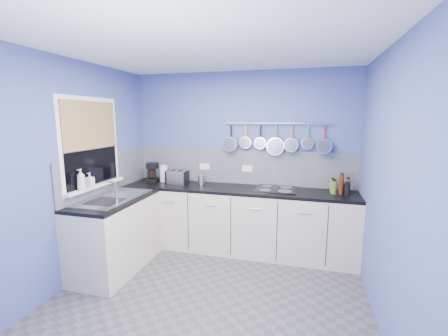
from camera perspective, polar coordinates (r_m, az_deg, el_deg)
The scene contains 41 objects.
floor at distance 3.43m, azimuth -2.73°, elevation -23.46°, with size 3.20×3.00×0.02m, color #47474C.
ceiling at distance 2.94m, azimuth -3.16°, elevation 22.31°, with size 3.20×3.00×0.02m, color white.
wall_back at distance 4.38m, azimuth 3.26°, elevation 1.59°, with size 3.20×0.02×2.50m, color #445096.
wall_front at distance 1.64m, azimuth -20.15°, elevation -13.04°, with size 3.20×0.02×2.50m, color #445096.
wall_left at distance 3.76m, azimuth -26.93°, elevation -0.80°, with size 0.02×3.00×2.50m, color #445096.
wall_right at distance 2.88m, azimuth 29.17°, elevation -3.89°, with size 0.02×3.00×2.50m, color #445096.
backsplash_back at distance 4.37m, azimuth 3.19°, elevation 0.25°, with size 3.20×0.02×0.50m, color #9497A2.
backsplash_left at distance 4.22m, azimuth -21.17°, elevation -0.74°, with size 0.02×1.80×0.50m, color #9497A2.
cabinet_run_back at distance 4.28m, azimuth 2.27°, elevation -9.93°, with size 3.20×0.60×0.86m, color beige.
worktop_back at distance 4.15m, azimuth 2.31°, elevation -4.06°, with size 3.20×0.60×0.04m, color black.
cabinet_run_left at distance 4.01m, azimuth -19.73°, elevation -11.88°, with size 0.60×1.20×0.86m, color beige.
worktop_left at distance 3.87m, azimuth -20.11°, elevation -5.66°, with size 0.60×1.20×0.04m, color black.
window_frame at distance 3.93m, azimuth -23.96°, elevation 4.24°, with size 0.01×1.00×1.10m, color white.
window_glass at distance 3.92m, azimuth -23.90°, elevation 4.24°, with size 0.01×0.90×1.00m, color black.
bamboo_blind at distance 3.91m, azimuth -24.04°, elevation 7.53°, with size 0.01×0.90×0.55m, color tan.
window_sill at distance 3.98m, azimuth -23.17°, elevation -3.14°, with size 0.10×0.98×0.03m, color white.
sink_unit at distance 3.87m, azimuth -20.13°, elevation -5.32°, with size 0.50×0.95×0.01m, color silver.
mixer_tap at distance 3.60m, azimuth -19.81°, elevation -4.31°, with size 0.12×0.08×0.26m, color silver, non-canonical shape.
socket_left at distance 4.51m, azimuth -3.70°, elevation 0.28°, with size 0.15×0.01×0.09m, color white.
socket_right at distance 4.34m, azimuth 4.44°, elevation -0.10°, with size 0.15×0.01×0.09m, color white.
pot_rail at distance 4.20m, azimuth 9.92°, elevation 8.38°, with size 0.02×0.02×1.45m, color silver.
soap_bottle_a at distance 3.75m, azimuth -25.56°, elevation -1.98°, with size 0.09×0.09×0.24m, color white.
soap_bottle_b at distance 3.86m, azimuth -24.17°, elevation -2.08°, with size 0.08×0.08×0.17m, color white.
paper_towel at distance 4.60m, azimuth -11.40°, elevation -1.02°, with size 0.11×0.11×0.25m, color white.
coffee_maker at distance 4.65m, azimuth -13.53°, elevation -0.79°, with size 0.16×0.18×0.28m, color black, non-canonical shape.
toaster at distance 4.45m, azimuth -8.90°, elevation -1.72°, with size 0.30×0.17×0.19m, color silver.
canister at distance 4.38m, azimuth -4.33°, elevation -2.17°, with size 0.09×0.09×0.13m, color silver.
hob at distance 4.10m, azimuth 9.83°, elevation -3.98°, with size 0.54×0.47×0.01m, color black.
pan_0 at distance 4.30m, azimuth 1.34°, elevation 5.89°, with size 0.21×0.09×0.40m, color silver, non-canonical shape.
pan_1 at distance 4.26m, azimuth 4.13°, elevation 6.11°, with size 0.17×0.05×0.36m, color silver, non-canonical shape.
pan_2 at distance 4.22m, azimuth 6.96°, elevation 6.03°, with size 0.17×0.07×0.36m, color silver, non-canonical shape.
pan_3 at distance 4.20m, azimuth 9.82°, elevation 5.40°, with size 0.25×0.07×0.44m, color silver, non-canonical shape.
pan_4 at distance 4.18m, azimuth 12.73°, elevation 5.66°, with size 0.19×0.09×0.38m, color silver, non-canonical shape.
pan_5 at distance 4.18m, azimuth 15.66°, elevation 5.80°, with size 0.15×0.05×0.34m, color silver, non-canonical shape.
pan_6 at distance 4.18m, azimuth 18.55°, elevation 5.36°, with size 0.20×0.13×0.39m, color silver, non-canonical shape.
condiment_0 at distance 4.17m, azimuth 22.42°, elevation -3.14°, with size 0.06×0.06×0.18m, color #8C5914.
condiment_1 at distance 4.16m, azimuth 21.43°, elevation -3.54°, with size 0.07×0.07×0.13m, color brown.
condiment_2 at distance 4.16m, azimuth 19.97°, elevation -3.17°, with size 0.06×0.06×0.17m, color olive.
condiment_3 at distance 4.09m, azimuth 22.39°, elevation -3.69°, with size 0.07×0.07×0.14m, color black.
condiment_4 at distance 4.05m, azimuth 21.41°, elevation -2.93°, with size 0.06×0.06×0.26m, color #4C190C.
condiment_5 at distance 4.05m, azimuth 20.16°, elevation -3.48°, with size 0.07×0.07×0.17m, color #3F721E.
Camera 1 is at (0.90, -2.73, 1.87)m, focal length 24.02 mm.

